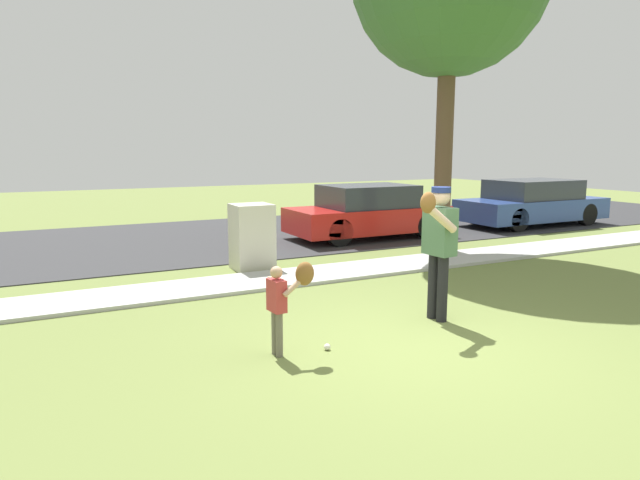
# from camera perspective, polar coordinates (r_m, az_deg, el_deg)

# --- Properties ---
(ground_plane) EXTENTS (48.00, 48.00, 0.00)m
(ground_plane) POSITION_cam_1_polar(r_m,az_deg,el_deg) (9.48, -2.91, -4.21)
(ground_plane) COLOR olive
(sidewalk_strip) EXTENTS (36.00, 1.20, 0.06)m
(sidewalk_strip) POSITION_cam_1_polar(r_m,az_deg,el_deg) (9.56, -3.15, -3.91)
(sidewalk_strip) COLOR #B2B2AD
(sidewalk_strip) RESTS_ON ground
(road_surface) EXTENTS (36.00, 6.80, 0.02)m
(road_surface) POSITION_cam_1_polar(r_m,az_deg,el_deg) (14.20, -11.31, 0.27)
(road_surface) COLOR #2D2D30
(road_surface) RESTS_ON ground
(person_adult) EXTENTS (0.70, 0.70, 1.76)m
(person_adult) POSITION_cam_1_polar(r_m,az_deg,el_deg) (7.23, 12.20, 0.16)
(person_adult) COLOR black
(person_adult) RESTS_ON ground
(person_child) EXTENTS (0.47, 0.38, 1.05)m
(person_child) POSITION_cam_1_polar(r_m,az_deg,el_deg) (5.97, -3.72, -5.76)
(person_child) COLOR #6B6656
(person_child) RESTS_ON ground
(baseball) EXTENTS (0.07, 0.07, 0.07)m
(baseball) POSITION_cam_1_polar(r_m,az_deg,el_deg) (6.29, 0.75, -11.07)
(baseball) COLOR white
(baseball) RESTS_ON ground
(utility_cabinet) EXTENTS (0.71, 0.67, 1.23)m
(utility_cabinet) POSITION_cam_1_polar(r_m,az_deg,el_deg) (10.32, -7.10, 0.34)
(utility_cabinet) COLOR beige
(utility_cabinet) RESTS_ON ground
(parked_hatchback_red) EXTENTS (4.00, 1.75, 1.33)m
(parked_hatchback_red) POSITION_cam_1_polar(r_m,az_deg,el_deg) (13.83, 4.98, 2.89)
(parked_hatchback_red) COLOR red
(parked_hatchback_red) RESTS_ON road_surface
(parked_wagon_blue) EXTENTS (4.50, 1.80, 1.33)m
(parked_wagon_blue) POSITION_cam_1_polar(r_m,az_deg,el_deg) (17.25, 21.23, 3.60)
(parked_wagon_blue) COLOR #2D478C
(parked_wagon_blue) RESTS_ON road_surface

